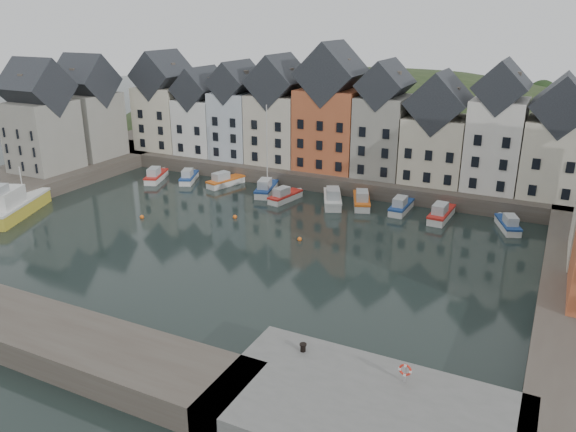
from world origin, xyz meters
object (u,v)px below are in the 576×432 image
Objects in this scene: boat_d at (266,188)px; life_ring_post at (405,370)px; large_vessel at (14,206)px; mooring_bollard at (303,347)px; boat_a at (156,176)px.

boat_d is 9.36× the size of life_ring_post.
mooring_bollard is at bearing -39.16° from large_vessel.
boat_d reaches higher than mooring_bollard.
large_vessel reaches higher than life_ring_post.
boat_a is at bearing 52.95° from large_vessel.
mooring_bollard is (39.33, -33.50, 1.62)m from boat_a.
mooring_bollard is 6.97m from life_ring_post.
large_vessel is 8.94× the size of life_ring_post.
boat_a is 0.54× the size of large_vessel.
boat_d is 31.38m from large_vessel.
boat_a is at bearing 139.58° from mooring_bollard.
mooring_bollard is at bearing -61.05° from boat_a.
large_vessel is (-22.86, -21.48, 0.59)m from boat_d.
boat_d reaches higher than large_vessel.
life_ring_post reaches higher than mooring_bollard.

